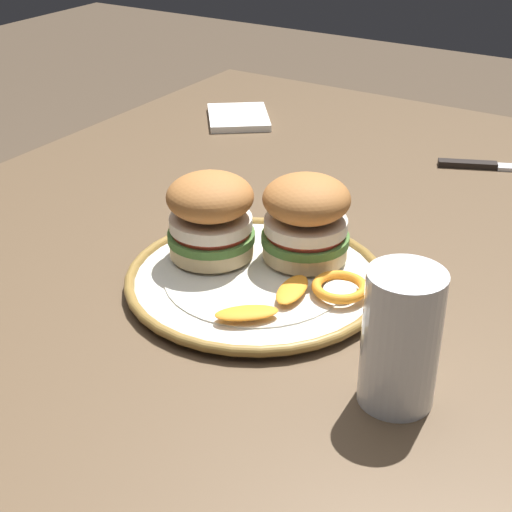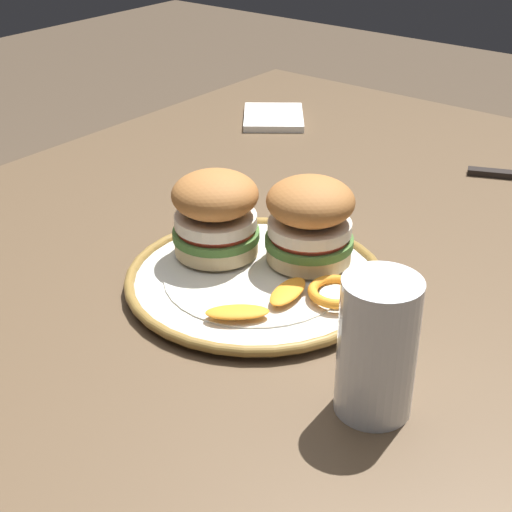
# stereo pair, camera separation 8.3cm
# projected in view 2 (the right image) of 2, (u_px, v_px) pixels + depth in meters

# --- Properties ---
(dining_table) EXTENTS (1.37, 1.01, 0.73)m
(dining_table) POSITION_uv_depth(u_px,v_px,m) (268.00, 310.00, 1.00)
(dining_table) COLOR brown
(dining_table) RESTS_ON ground
(dinner_plate) EXTENTS (0.30, 0.30, 0.02)m
(dinner_plate) POSITION_uv_depth(u_px,v_px,m) (256.00, 279.00, 0.89)
(dinner_plate) COLOR silver
(dinner_plate) RESTS_ON dining_table
(sandwich_half_left) EXTENTS (0.14, 0.14, 0.10)m
(sandwich_half_left) POSITION_uv_depth(u_px,v_px,m) (215.00, 213.00, 0.90)
(sandwich_half_left) COLOR beige
(sandwich_half_left) RESTS_ON dinner_plate
(sandwich_half_right) EXTENTS (0.13, 0.13, 0.10)m
(sandwich_half_right) POSITION_uv_depth(u_px,v_px,m) (310.00, 220.00, 0.89)
(sandwich_half_right) COLOR beige
(sandwich_half_right) RESTS_ON dinner_plate
(orange_peel_curled) EXTENTS (0.08, 0.08, 0.01)m
(orange_peel_curled) POSITION_uv_depth(u_px,v_px,m) (336.00, 292.00, 0.84)
(orange_peel_curled) COLOR orange
(orange_peel_curled) RESTS_ON dinner_plate
(orange_peel_strip_long) EXTENTS (0.07, 0.07, 0.01)m
(orange_peel_strip_long) POSITION_uv_depth(u_px,v_px,m) (237.00, 312.00, 0.80)
(orange_peel_strip_long) COLOR orange
(orange_peel_strip_long) RESTS_ON dinner_plate
(orange_peel_strip_short) EXTENTS (0.07, 0.04, 0.01)m
(orange_peel_strip_short) POSITION_uv_depth(u_px,v_px,m) (288.00, 291.00, 0.84)
(orange_peel_strip_short) COLOR orange
(orange_peel_strip_short) RESTS_ON dinner_plate
(drinking_glass) EXTENTS (0.07, 0.07, 0.13)m
(drinking_glass) POSITION_uv_depth(u_px,v_px,m) (376.00, 356.00, 0.68)
(drinking_glass) COLOR white
(drinking_glass) RESTS_ON dining_table
(folded_napkin) EXTENTS (0.17, 0.17, 0.01)m
(folded_napkin) POSITION_uv_depth(u_px,v_px,m) (273.00, 117.00, 1.40)
(folded_napkin) COLOR white
(folded_napkin) RESTS_ON dining_table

